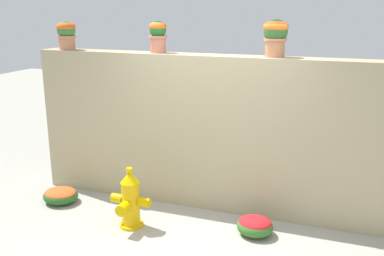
{
  "coord_description": "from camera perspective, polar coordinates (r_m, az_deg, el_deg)",
  "views": [
    {
      "loc": [
        1.64,
        -4.13,
        2.69
      ],
      "look_at": [
        -0.24,
        1.07,
        1.15
      ],
      "focal_mm": 40.73,
      "sensor_mm": 36.0,
      "label": 1
    }
  ],
  "objects": [
    {
      "name": "ground_plane",
      "position": [
        5.19,
        -1.63,
        -15.69
      ],
      "size": [
        24.0,
        24.0,
        0.0
      ],
      "primitive_type": "plane",
      "color": "#A19E93"
    },
    {
      "name": "stone_wall",
      "position": [
        5.88,
        2.84,
        -0.7
      ],
      "size": [
        5.15,
        0.35,
        2.1
      ],
      "primitive_type": "cube",
      "color": "tan",
      "rests_on": "ground"
    },
    {
      "name": "potted_plant_0",
      "position": [
        6.62,
        -16.13,
        11.89
      ],
      "size": [
        0.27,
        0.27,
        0.41
      ],
      "color": "tan",
      "rests_on": "stone_wall"
    },
    {
      "name": "potted_plant_1",
      "position": [
        5.95,
        -4.48,
        12.15
      ],
      "size": [
        0.25,
        0.25,
        0.42
      ],
      "color": "#BB6B55",
      "rests_on": "stone_wall"
    },
    {
      "name": "potted_plant_2",
      "position": [
        5.5,
        10.89,
        11.97
      ],
      "size": [
        0.31,
        0.31,
        0.46
      ],
      "color": "#B2734D",
      "rests_on": "stone_wall"
    },
    {
      "name": "fire_hydrant",
      "position": [
        5.58,
        -8.1,
        -9.42
      ],
      "size": [
        0.52,
        0.43,
        0.78
      ],
      "color": "#E5B00A",
      "rests_on": "ground"
    },
    {
      "name": "flower_bush_left",
      "position": [
        6.55,
        -16.84,
        -8.37
      ],
      "size": [
        0.5,
        0.45,
        0.21
      ],
      "color": "#285921",
      "rests_on": "ground"
    },
    {
      "name": "flower_bush_right",
      "position": [
        5.49,
        8.24,
        -12.49
      ],
      "size": [
        0.45,
        0.4,
        0.24
      ],
      "color": "#376C29",
      "rests_on": "ground"
    }
  ]
}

